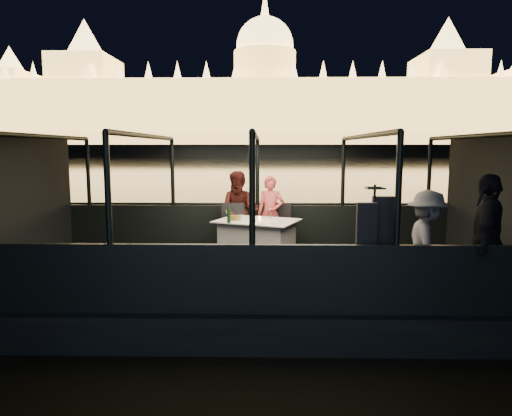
{
  "coord_description": "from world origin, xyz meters",
  "views": [
    {
      "loc": [
        0.16,
        -7.61,
        2.59
      ],
      "look_at": [
        0.0,
        0.4,
        1.55
      ],
      "focal_mm": 32.0,
      "sensor_mm": 36.0,
      "label": 1
    }
  ],
  "objects_px": {
    "coat_stand": "(373,241)",
    "person_man_maroon": "(239,215)",
    "passenger_stripe": "(427,239)",
    "passenger_dark": "(486,245)",
    "chair_port_left": "(232,232)",
    "chair_port_right": "(281,230)",
    "wine_bottle": "(229,214)",
    "dining_table_central": "(257,240)",
    "person_woman_coral": "(270,215)"
  },
  "relations": [
    {
      "from": "coat_stand",
      "to": "person_man_maroon",
      "type": "xyz_separation_m",
      "value": [
        -1.93,
        3.38,
        -0.15
      ]
    },
    {
      "from": "passenger_stripe",
      "to": "passenger_dark",
      "type": "height_order",
      "value": "passenger_dark"
    },
    {
      "from": "chair_port_left",
      "to": "chair_port_right",
      "type": "distance_m",
      "value": 1.0
    },
    {
      "from": "coat_stand",
      "to": "passenger_stripe",
      "type": "relative_size",
      "value": 1.07
    },
    {
      "from": "passenger_stripe",
      "to": "wine_bottle",
      "type": "height_order",
      "value": "passenger_stripe"
    },
    {
      "from": "dining_table_central",
      "to": "passenger_dark",
      "type": "distance_m",
      "value": 4.0
    },
    {
      "from": "person_woman_coral",
      "to": "person_man_maroon",
      "type": "bearing_deg",
      "value": -170.48
    },
    {
      "from": "dining_table_central",
      "to": "chair_port_right",
      "type": "xyz_separation_m",
      "value": [
        0.48,
        0.67,
        0.06
      ]
    },
    {
      "from": "dining_table_central",
      "to": "chair_port_left",
      "type": "bearing_deg",
      "value": 135.51
    },
    {
      "from": "dining_table_central",
      "to": "passenger_dark",
      "type": "relative_size",
      "value": 0.81
    },
    {
      "from": "passenger_stripe",
      "to": "wine_bottle",
      "type": "distance_m",
      "value": 3.45
    },
    {
      "from": "person_woman_coral",
      "to": "wine_bottle",
      "type": "distance_m",
      "value": 1.33
    },
    {
      "from": "person_woman_coral",
      "to": "wine_bottle",
      "type": "relative_size",
      "value": 4.98
    },
    {
      "from": "chair_port_left",
      "to": "wine_bottle",
      "type": "bearing_deg",
      "value": -97.74
    },
    {
      "from": "chair_port_left",
      "to": "chair_port_right",
      "type": "bearing_deg",
      "value": 2.11
    },
    {
      "from": "person_man_maroon",
      "to": "chair_port_right",
      "type": "bearing_deg",
      "value": 1.3
    },
    {
      "from": "coat_stand",
      "to": "chair_port_left",
      "type": "bearing_deg",
      "value": 123.87
    },
    {
      "from": "dining_table_central",
      "to": "wine_bottle",
      "type": "height_order",
      "value": "wine_bottle"
    },
    {
      "from": "dining_table_central",
      "to": "chair_port_left",
      "type": "relative_size",
      "value": 1.46
    },
    {
      "from": "passenger_dark",
      "to": "wine_bottle",
      "type": "xyz_separation_m",
      "value": [
        -3.53,
        2.26,
        0.06
      ]
    },
    {
      "from": "person_man_maroon",
      "to": "passenger_dark",
      "type": "relative_size",
      "value": 0.92
    },
    {
      "from": "wine_bottle",
      "to": "passenger_dark",
      "type": "bearing_deg",
      "value": -32.61
    },
    {
      "from": "chair_port_right",
      "to": "coat_stand",
      "type": "xyz_separation_m",
      "value": [
        1.08,
        -3.25,
        0.45
      ]
    },
    {
      "from": "dining_table_central",
      "to": "person_woman_coral",
      "type": "xyz_separation_m",
      "value": [
        0.26,
        0.78,
        0.36
      ]
    },
    {
      "from": "coat_stand",
      "to": "passenger_stripe",
      "type": "distance_m",
      "value": 0.95
    },
    {
      "from": "coat_stand",
      "to": "passenger_dark",
      "type": "xyz_separation_m",
      "value": [
        1.47,
        0.01,
        -0.05
      ]
    },
    {
      "from": "dining_table_central",
      "to": "passenger_stripe",
      "type": "relative_size",
      "value": 0.95
    },
    {
      "from": "person_man_maroon",
      "to": "passenger_dark",
      "type": "bearing_deg",
      "value": -34.93
    },
    {
      "from": "dining_table_central",
      "to": "person_man_maroon",
      "type": "xyz_separation_m",
      "value": [
        -0.38,
        0.8,
        0.36
      ]
    },
    {
      "from": "chair_port_right",
      "to": "passenger_dark",
      "type": "height_order",
      "value": "passenger_dark"
    },
    {
      "from": "wine_bottle",
      "to": "dining_table_central",
      "type": "bearing_deg",
      "value": 31.05
    },
    {
      "from": "wine_bottle",
      "to": "passenger_stripe",
      "type": "bearing_deg",
      "value": -32.42
    },
    {
      "from": "chair_port_right",
      "to": "passenger_stripe",
      "type": "height_order",
      "value": "passenger_stripe"
    },
    {
      "from": "chair_port_left",
      "to": "person_man_maroon",
      "type": "height_order",
      "value": "person_man_maroon"
    },
    {
      "from": "coat_stand",
      "to": "person_woman_coral",
      "type": "xyz_separation_m",
      "value": [
        -1.3,
        3.35,
        -0.15
      ]
    },
    {
      "from": "dining_table_central",
      "to": "person_man_maroon",
      "type": "relative_size",
      "value": 0.88
    },
    {
      "from": "person_woman_coral",
      "to": "passenger_stripe",
      "type": "height_order",
      "value": "passenger_stripe"
    },
    {
      "from": "chair_port_right",
      "to": "coat_stand",
      "type": "height_order",
      "value": "coat_stand"
    },
    {
      "from": "chair_port_right",
      "to": "passenger_stripe",
      "type": "bearing_deg",
      "value": -33.59
    },
    {
      "from": "coat_stand",
      "to": "wine_bottle",
      "type": "distance_m",
      "value": 3.07
    },
    {
      "from": "chair_port_left",
      "to": "person_man_maroon",
      "type": "distance_m",
      "value": 0.44
    },
    {
      "from": "wine_bottle",
      "to": "chair_port_left",
      "type": "bearing_deg",
      "value": 90.14
    },
    {
      "from": "chair_port_left",
      "to": "wine_bottle",
      "type": "height_order",
      "value": "wine_bottle"
    },
    {
      "from": "coat_stand",
      "to": "person_man_maroon",
      "type": "height_order",
      "value": "coat_stand"
    },
    {
      "from": "chair_port_left",
      "to": "passenger_stripe",
      "type": "distance_m",
      "value": 3.96
    },
    {
      "from": "chair_port_right",
      "to": "passenger_dark",
      "type": "distance_m",
      "value": 4.14
    },
    {
      "from": "dining_table_central",
      "to": "coat_stand",
      "type": "distance_m",
      "value": 3.05
    },
    {
      "from": "person_woman_coral",
      "to": "passenger_stripe",
      "type": "distance_m",
      "value": 3.63
    },
    {
      "from": "chair_port_right",
      "to": "person_woman_coral",
      "type": "height_order",
      "value": "person_woman_coral"
    },
    {
      "from": "passenger_dark",
      "to": "wine_bottle",
      "type": "relative_size",
      "value": 5.73
    }
  ]
}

